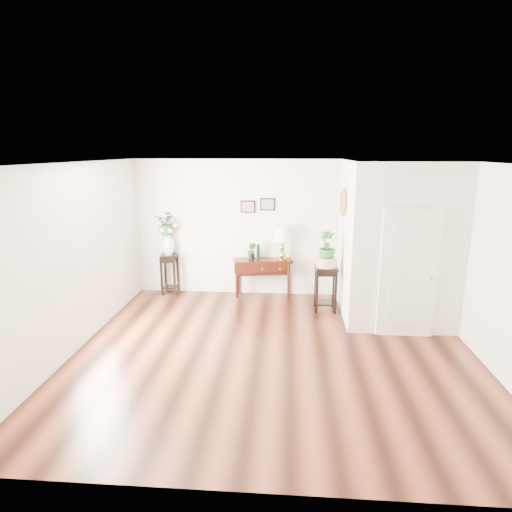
# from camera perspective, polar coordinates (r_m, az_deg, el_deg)

# --- Properties ---
(floor) EXTENTS (6.00, 5.50, 0.02)m
(floor) POSITION_cam_1_polar(r_m,az_deg,el_deg) (6.63, 2.45, -12.68)
(floor) COLOR brown
(floor) RESTS_ON ground
(ceiling) EXTENTS (6.00, 5.50, 0.02)m
(ceiling) POSITION_cam_1_polar(r_m,az_deg,el_deg) (5.93, 2.74, 12.30)
(ceiling) COLOR white
(ceiling) RESTS_ON ground
(wall_back) EXTENTS (6.00, 0.02, 2.80)m
(wall_back) POSITION_cam_1_polar(r_m,az_deg,el_deg) (8.82, 3.15, 3.66)
(wall_back) COLOR silver
(wall_back) RESTS_ON ground
(wall_front) EXTENTS (6.00, 0.02, 2.80)m
(wall_front) POSITION_cam_1_polar(r_m,az_deg,el_deg) (3.54, 1.15, -12.30)
(wall_front) COLOR silver
(wall_front) RESTS_ON ground
(wall_left) EXTENTS (0.02, 5.50, 2.80)m
(wall_left) POSITION_cam_1_polar(r_m,az_deg,el_deg) (6.90, -23.17, -0.35)
(wall_left) COLOR silver
(wall_left) RESTS_ON ground
(wall_right) EXTENTS (0.02, 5.50, 2.80)m
(wall_right) POSITION_cam_1_polar(r_m,az_deg,el_deg) (6.75, 28.97, -1.28)
(wall_right) COLOR silver
(wall_right) RESTS_ON ground
(partition) EXTENTS (1.80, 1.95, 2.80)m
(partition) POSITION_cam_1_polar(r_m,az_deg,el_deg) (8.09, 18.04, 2.07)
(partition) COLOR silver
(partition) RESTS_ON floor
(door) EXTENTS (0.90, 0.05, 2.10)m
(door) POSITION_cam_1_polar(r_m,az_deg,el_deg) (7.23, 19.65, -2.28)
(door) COLOR silver
(door) RESTS_ON floor
(art_print_left) EXTENTS (0.30, 0.02, 0.25)m
(art_print_left) POSITION_cam_1_polar(r_m,az_deg,el_deg) (8.77, -1.09, 6.60)
(art_print_left) COLOR black
(art_print_left) RESTS_ON wall_back
(art_print_right) EXTENTS (0.30, 0.02, 0.25)m
(art_print_right) POSITION_cam_1_polar(r_m,az_deg,el_deg) (8.73, 1.54, 6.90)
(art_print_right) COLOR black
(art_print_right) RESTS_ON wall_back
(wall_ornament) EXTENTS (0.07, 0.51, 0.51)m
(wall_ornament) POSITION_cam_1_polar(r_m,az_deg,el_deg) (7.94, 11.54, 7.01)
(wall_ornament) COLOR #BD8143
(wall_ornament) RESTS_ON partition
(console_table) EXTENTS (1.24, 0.60, 0.79)m
(console_table) POSITION_cam_1_polar(r_m,az_deg,el_deg) (8.89, 0.92, -2.90)
(console_table) COLOR black
(console_table) RESTS_ON floor
(table_lamp) EXTENTS (0.45, 0.45, 0.69)m
(table_lamp) POSITION_cam_1_polar(r_m,az_deg,el_deg) (8.69, 3.53, 1.76)
(table_lamp) COLOR #B39432
(table_lamp) RESTS_ON console_table
(green_vase) EXTENTS (0.09, 0.09, 0.32)m
(green_vase) POSITION_cam_1_polar(r_m,az_deg,el_deg) (8.75, 0.29, 0.66)
(green_vase) COLOR black
(green_vase) RESTS_ON console_table
(potted_plant) EXTENTS (0.21, 0.19, 0.33)m
(potted_plant) POSITION_cam_1_polar(r_m,az_deg,el_deg) (8.76, -0.58, 0.65)
(potted_plant) COLOR #235020
(potted_plant) RESTS_ON console_table
(plant_stand_a) EXTENTS (0.38, 0.38, 0.85)m
(plant_stand_a) POSITION_cam_1_polar(r_m,az_deg,el_deg) (9.20, -11.42, -2.38)
(plant_stand_a) COLOR black
(plant_stand_a) RESTS_ON floor
(porcelain_vase) EXTENTS (0.29, 0.29, 0.46)m
(porcelain_vase) POSITION_cam_1_polar(r_m,az_deg,el_deg) (9.05, -11.62, 1.58)
(porcelain_vase) COLOR silver
(porcelain_vase) RESTS_ON plant_stand_a
(lily_arrangement) EXTENTS (0.57, 0.54, 0.51)m
(lily_arrangement) POSITION_cam_1_polar(r_m,az_deg,el_deg) (8.97, -11.75, 4.28)
(lily_arrangement) COLOR #235020
(lily_arrangement) RESTS_ON porcelain_vase
(plant_stand_b) EXTENTS (0.43, 0.43, 0.86)m
(plant_stand_b) POSITION_cam_1_polar(r_m,az_deg,el_deg) (8.19, 9.24, -4.30)
(plant_stand_b) COLOR black
(plant_stand_b) RESTS_ON floor
(ceramic_bowl) EXTENTS (0.45, 0.45, 0.17)m
(ceramic_bowl) POSITION_cam_1_polar(r_m,az_deg,el_deg) (8.05, 9.38, -0.85)
(ceramic_bowl) COLOR beige
(ceramic_bowl) RESTS_ON plant_stand_b
(narcissus) EXTENTS (0.34, 0.34, 0.54)m
(narcissus) POSITION_cam_1_polar(r_m,az_deg,el_deg) (7.98, 9.47, 1.31)
(narcissus) COLOR #235020
(narcissus) RESTS_ON ceramic_bowl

